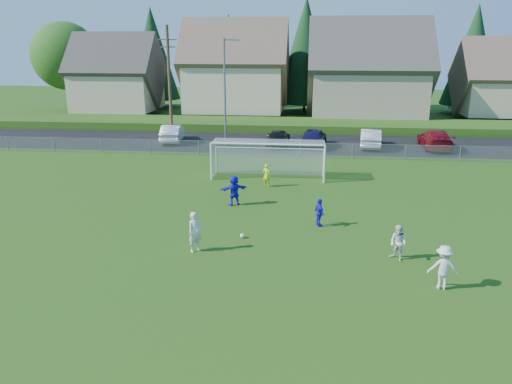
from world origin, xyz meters
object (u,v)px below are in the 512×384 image
Objects in this scene: player_white_c at (443,267)px; car_f at (371,138)px; car_g at (435,139)px; player_white_b at (398,243)px; car_d at (278,138)px; soccer_ball at (242,236)px; car_b at (172,133)px; goalkeeper at (267,175)px; soccer_goal at (269,153)px; car_e at (314,137)px; player_blue_b at (234,190)px; player_blue_a at (319,213)px; player_white_a at (195,232)px.

car_f is (0.30, 25.46, -0.06)m from player_white_c.
car_g is at bearing -174.21° from car_f.
car_f is at bearing 134.22° from player_white_b.
car_g reaches higher than car_d.
player_white_c is 0.36× the size of car_f.
soccer_ball is at bearing -146.29° from player_white_b.
goalkeeper is at bearing 118.33° from car_b.
soccer_goal is at bearing 40.76° from car_g.
car_e is (3.03, 0.00, 0.13)m from car_d.
player_blue_b is 0.31× the size of car_g.
car_g is at bearing -98.28° from player_white_c.
player_blue_a is at bearing 122.42° from player_blue_b.
player_white_a reaches higher than soccer_ball.
car_b is 17.42m from car_f.
car_b is at bearing -31.07° from goalkeeper.
car_d is (9.57, -0.82, -0.10)m from car_b.
car_d is (1.46, 16.37, -0.17)m from player_blue_b.
player_blue_a is at bearing 98.20° from car_e.
player_blue_b is (-7.79, 6.45, 0.09)m from player_white_b.
player_blue_a is 9.50m from soccer_goal.
player_white_a is 24.75m from car_b.
goalkeeper is 0.31× the size of car_b.
player_white_c is at bearing 107.96° from car_e.
soccer_ball is 23.78m from car_b.
player_blue_b is at bearing -171.64° from player_white_b.
soccer_goal is at bearing 89.95° from car_d.
player_blue_b is at bearing 85.07° from car_d.
player_white_c is 16.73m from soccer_goal.
player_white_b is 0.32× the size of car_b.
player_white_a is 1.17× the size of player_white_b.
car_f reaches higher than soccer_ball.
car_g is (6.84, 23.05, 0.03)m from player_white_b.
player_white_b is at bearing 114.42° from player_blue_b.
car_d is at bearing 3.20° from car_g.
player_white_b reaches higher than car_d.
car_b is at bearing -52.47° from player_white_c.
player_white_c reaches higher than car_e.
car_g is at bearing -112.37° from goalkeeper.
car_b is 12.63m from car_e.
car_d is 3.04m from car_e.
player_white_a is 23.40m from car_e.
player_white_c is 26.31m from car_d.
soccer_goal is at bearing 123.30° from car_b.
goalkeeper is at bearing -137.47° from player_blue_b.
player_white_b is 23.12m from car_f.
car_f is (4.81, 0.25, -0.02)m from car_e.
player_blue_b reaches higher than car_e.
soccer_goal is (-3.07, -10.31, 0.82)m from car_e.
car_e is at bearing 33.74° from player_white_a.
goalkeeper is at bearing 84.40° from car_e.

